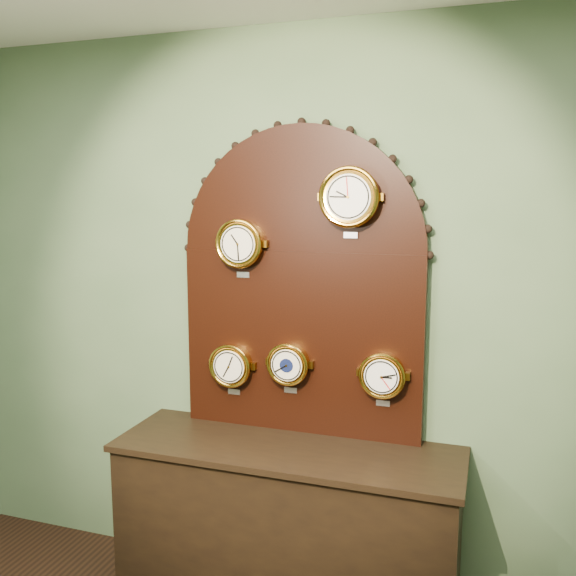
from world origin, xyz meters
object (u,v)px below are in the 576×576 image
(roman_clock, at_px, (240,244))
(tide_clock, at_px, (383,375))
(hygrometer, at_px, (231,365))
(barometer, at_px, (289,364))
(shop_counter, at_px, (287,531))
(display_board, at_px, (301,273))
(arabic_clock, at_px, (350,197))

(roman_clock, distance_m, tide_clock, 0.92)
(hygrometer, bearing_deg, barometer, 0.02)
(shop_counter, distance_m, display_board, 1.25)
(display_board, bearing_deg, roman_clock, -166.97)
(arabic_clock, distance_m, tide_clock, 0.83)
(roman_clock, distance_m, hygrometer, 0.62)
(arabic_clock, height_order, hygrometer, arabic_clock)
(barometer, xyz_separation_m, tide_clock, (0.46, -0.00, -0.01))
(shop_counter, xyz_separation_m, tide_clock, (0.42, 0.15, 0.77))
(arabic_clock, xyz_separation_m, barometer, (-0.29, 0.00, -0.80))
(barometer, bearing_deg, shop_counter, -74.69)
(display_board, relative_size, arabic_clock, 4.67)
(display_board, height_order, barometer, display_board)
(shop_counter, bearing_deg, arabic_clock, 31.38)
(arabic_clock, height_order, tide_clock, arabic_clock)
(arabic_clock, bearing_deg, roman_clock, 179.91)
(barometer, relative_size, tide_clock, 0.98)
(shop_counter, bearing_deg, hygrometer, 156.09)
(display_board, distance_m, barometer, 0.45)
(display_board, relative_size, hygrometer, 5.60)
(roman_clock, height_order, arabic_clock, arabic_clock)
(shop_counter, height_order, arabic_clock, arabic_clock)
(display_board, relative_size, tide_clock, 5.67)
(shop_counter, height_order, hygrometer, hygrometer)
(shop_counter, xyz_separation_m, hygrometer, (-0.35, 0.15, 0.75))
(roman_clock, relative_size, arabic_clock, 0.89)
(display_board, distance_m, tide_clock, 0.62)
(roman_clock, xyz_separation_m, arabic_clock, (0.54, -0.00, 0.22))
(shop_counter, distance_m, tide_clock, 0.89)
(tide_clock, bearing_deg, shop_counter, -159.81)
(barometer, bearing_deg, hygrometer, -179.98)
(hygrometer, relative_size, barometer, 1.04)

